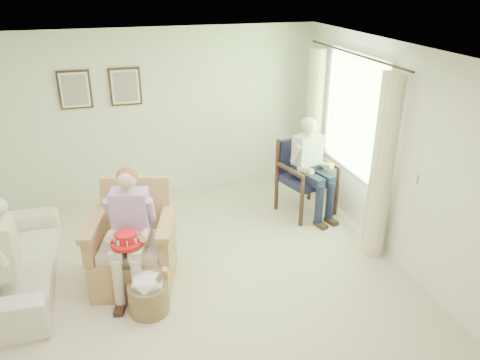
{
  "coord_description": "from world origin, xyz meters",
  "views": [
    {
      "loc": [
        -0.74,
        -4.24,
        3.31
      ],
      "look_at": [
        0.68,
        0.61,
        1.05
      ],
      "focal_mm": 35.0,
      "sensor_mm": 36.0,
      "label": 1
    }
  ],
  "objects_px": {
    "person_wicker": "(131,224)",
    "person_dark": "(310,161)",
    "wicker_armchair": "(134,253)",
    "hatbox": "(148,292)",
    "wood_armchair": "(304,173)",
    "red_hat": "(127,240)",
    "sofa": "(14,261)"
  },
  "relations": [
    {
      "from": "person_wicker",
      "to": "hatbox",
      "type": "height_order",
      "value": "person_wicker"
    },
    {
      "from": "wicker_armchair",
      "to": "sofa",
      "type": "relative_size",
      "value": 0.54
    },
    {
      "from": "sofa",
      "to": "person_dark",
      "type": "bearing_deg",
      "value": -80.5
    },
    {
      "from": "person_wicker",
      "to": "person_dark",
      "type": "height_order",
      "value": "person_dark"
    },
    {
      "from": "red_hat",
      "to": "sofa",
      "type": "bearing_deg",
      "value": 152.97
    },
    {
      "from": "wood_armchair",
      "to": "sofa",
      "type": "height_order",
      "value": "wood_armchair"
    },
    {
      "from": "red_hat",
      "to": "wood_armchair",
      "type": "bearing_deg",
      "value": 28.94
    },
    {
      "from": "person_wicker",
      "to": "wood_armchair",
      "type": "bearing_deg",
      "value": 41.14
    },
    {
      "from": "wicker_armchair",
      "to": "red_hat",
      "type": "relative_size",
      "value": 3.45
    },
    {
      "from": "sofa",
      "to": "hatbox",
      "type": "xyz_separation_m",
      "value": [
        1.4,
        -0.89,
        -0.07
      ]
    },
    {
      "from": "red_hat",
      "to": "hatbox",
      "type": "bearing_deg",
      "value": -58.66
    },
    {
      "from": "sofa",
      "to": "red_hat",
      "type": "bearing_deg",
      "value": -117.03
    },
    {
      "from": "hatbox",
      "to": "red_hat",
      "type": "bearing_deg",
      "value": 121.34
    },
    {
      "from": "wicker_armchair",
      "to": "wood_armchair",
      "type": "height_order",
      "value": "wicker_armchair"
    },
    {
      "from": "wicker_armchair",
      "to": "person_dark",
      "type": "distance_m",
      "value": 2.8
    },
    {
      "from": "wicker_armchair",
      "to": "red_hat",
      "type": "bearing_deg",
      "value": -86.1
    },
    {
      "from": "hatbox",
      "to": "wood_armchair",
      "type": "bearing_deg",
      "value": 34.66
    },
    {
      "from": "sofa",
      "to": "hatbox",
      "type": "bearing_deg",
      "value": -122.5
    },
    {
      "from": "wood_armchair",
      "to": "hatbox",
      "type": "relative_size",
      "value": 1.75
    },
    {
      "from": "hatbox",
      "to": "sofa",
      "type": "bearing_deg",
      "value": 147.5
    },
    {
      "from": "person_dark",
      "to": "red_hat",
      "type": "distance_m",
      "value": 2.95
    },
    {
      "from": "wood_armchair",
      "to": "person_dark",
      "type": "xyz_separation_m",
      "value": [
        0.0,
        -0.18,
        0.26
      ]
    },
    {
      "from": "wicker_armchair",
      "to": "red_hat",
      "type": "xyz_separation_m",
      "value": [
        -0.07,
        -0.34,
        0.39
      ]
    },
    {
      "from": "sofa",
      "to": "red_hat",
      "type": "relative_size",
      "value": 6.38
    },
    {
      "from": "person_dark",
      "to": "hatbox",
      "type": "height_order",
      "value": "person_dark"
    },
    {
      "from": "wood_armchair",
      "to": "person_dark",
      "type": "height_order",
      "value": "person_dark"
    },
    {
      "from": "wood_armchair",
      "to": "red_hat",
      "type": "height_order",
      "value": "wood_armchair"
    },
    {
      "from": "wicker_armchair",
      "to": "hatbox",
      "type": "bearing_deg",
      "value": -66.54
    },
    {
      "from": "wicker_armchair",
      "to": "red_hat",
      "type": "height_order",
      "value": "wicker_armchair"
    },
    {
      "from": "wood_armchair",
      "to": "red_hat",
      "type": "xyz_separation_m",
      "value": [
        -2.65,
        -1.47,
        0.16
      ]
    },
    {
      "from": "wicker_armchair",
      "to": "person_wicker",
      "type": "bearing_deg",
      "value": -75.1
    },
    {
      "from": "red_hat",
      "to": "hatbox",
      "type": "xyz_separation_m",
      "value": [
        0.16,
        -0.26,
        -0.51
      ]
    }
  ]
}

